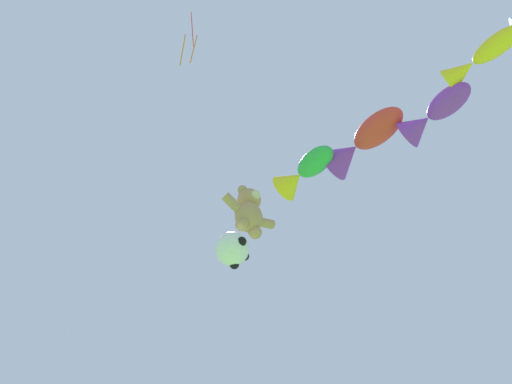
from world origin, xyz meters
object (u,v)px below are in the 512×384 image
Objects in this scene: fish_kite_crimson at (361,143)px; fish_kite_violet at (433,114)px; diamond_kite at (191,34)px; fish_kite_emerald at (303,172)px; soccer_ball_kite at (232,249)px; fish_kite_goldfin at (478,59)px; teddy_bear_kite at (249,211)px.

fish_kite_crimson is 1.25× the size of fish_kite_violet.
fish_kite_emerald is at bearing 7.01° from diamond_kite.
soccer_ball_kite is 3.90m from fish_kite_emerald.
fish_kite_violet is 0.66× the size of diamond_kite.
fish_kite_violet is at bearing -72.08° from fish_kite_emerald.
fish_kite_goldfin is at bearing -83.84° from fish_kite_crimson.
fish_kite_goldfin is at bearing -94.86° from fish_kite_violet.
diamond_kite is (-5.64, 3.08, 2.40)m from fish_kite_violet.
diamond_kite reaches higher than teddy_bear_kite.
fish_kite_crimson is (1.85, -2.61, 1.92)m from teddy_bear_kite.
diamond_kite reaches higher than fish_kite_crimson.
fish_kite_crimson is 2.08m from fish_kite_violet.
diamond_kite is at bearing 151.38° from fish_kite_violet.
fish_kite_violet is at bearing -74.76° from fish_kite_crimson.
diamond_kite reaches higher than fish_kite_violet.
fish_kite_emerald is at bearing -32.03° from soccer_ball_kite.
fish_kite_goldfin is (1.03, -5.29, -0.06)m from fish_kite_emerald.
fish_kite_violet is 1.70m from fish_kite_goldfin.
fish_kite_violet reaches higher than soccer_ball_kite.
soccer_ball_kite is 0.36× the size of fish_kite_crimson.
fish_kite_goldfin is at bearing -67.18° from soccer_ball_kite.
fish_kite_crimson is at bearing -49.97° from soccer_ball_kite.
fish_kite_goldfin is (2.65, -6.31, 3.34)m from soccer_ball_kite.
teddy_bear_kite is 0.87× the size of fish_kite_emerald.
fish_kite_emerald is 0.64× the size of diamond_kite.
teddy_bear_kite reaches higher than soccer_ball_kite.
soccer_ball_kite is at bearing 130.03° from fish_kite_crimson.
diamond_kite is (-2.85, -1.56, 5.43)m from soccer_ball_kite.
soccer_ball_kite is 0.42× the size of fish_kite_goldfin.
fish_kite_goldfin reaches higher than teddy_bear_kite.
fish_kite_emerald is at bearing 101.04° from fish_kite_goldfin.
fish_kite_violet is (2.80, -4.64, 3.03)m from soccer_ball_kite.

